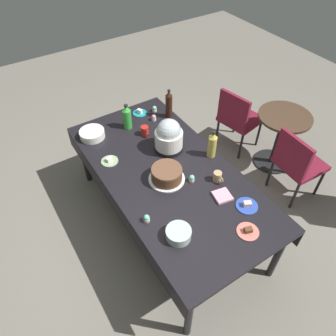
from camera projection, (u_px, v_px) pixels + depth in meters
name	position (u px, v px, depth m)	size (l,w,h in m)	color
ground	(168.00, 220.00, 3.41)	(9.00, 9.00, 0.00)	slate
potluck_table	(168.00, 177.00, 2.92)	(2.20, 1.10, 0.75)	black
frosted_layer_cake	(167.00, 174.00, 2.77)	(0.32, 0.32, 0.13)	silver
slow_cooker	(169.00, 136.00, 2.99)	(0.28, 0.28, 0.34)	black
glass_salad_bowl	(179.00, 234.00, 2.37)	(0.20, 0.20, 0.08)	#B2C6BC
ceramic_snack_bowl	(92.00, 134.00, 3.20)	(0.25, 0.25, 0.08)	silver
dessert_plate_teal	(140.00, 112.00, 3.50)	(0.15, 0.15, 0.05)	teal
dessert_plate_sage	(110.00, 161.00, 2.97)	(0.16, 0.16, 0.05)	#8CA87F
dessert_plate_coral	(248.00, 231.00, 2.42)	(0.17, 0.17, 0.04)	#E07266
dessert_plate_cobalt	(247.00, 205.00, 2.60)	(0.18, 0.18, 0.05)	#2D4CB2
cupcake_vanilla	(192.00, 178.00, 2.78)	(0.05, 0.05, 0.07)	beige
cupcake_lemon	(154.00, 109.00, 3.52)	(0.05, 0.05, 0.07)	beige
cupcake_cocoa	(147.00, 218.00, 2.48)	(0.05, 0.05, 0.07)	beige
cupcake_mint	(154.00, 118.00, 3.40)	(0.05, 0.05, 0.07)	beige
soda_bottle_cola	(169.00, 105.00, 3.36)	(0.07, 0.07, 0.33)	#33190F
soda_bottle_lime_soda	(127.00, 117.00, 3.24)	(0.09, 0.09, 0.28)	green
soda_bottle_ginger_ale	(212.00, 145.00, 2.94)	(0.08, 0.08, 0.29)	gold
coffee_mug_red	(145.00, 131.00, 3.22)	(0.12, 0.08, 0.10)	#B2231E
coffee_mug_tan	(218.00, 177.00, 2.77)	(0.12, 0.07, 0.09)	tan
paper_napkin_stack	(222.00, 196.00, 2.67)	(0.14, 0.14, 0.02)	pink
maroon_chair_left	(238.00, 117.00, 3.90)	(0.51, 0.51, 0.85)	maroon
maroon_chair_right	(297.00, 161.00, 3.35)	(0.46, 0.46, 0.85)	maroon
round_cafe_table	(281.00, 131.00, 3.69)	(0.60, 0.60, 0.72)	#473323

